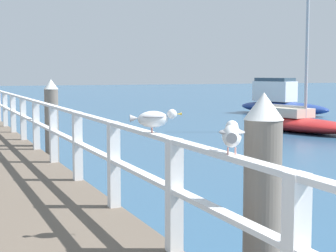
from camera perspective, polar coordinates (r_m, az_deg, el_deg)
pier_railing at (r=9.36m, az=-11.91°, el=-0.07°), size 0.12×16.86×0.96m
dock_piling_near at (r=4.15m, az=9.79°, el=-8.84°), size 0.29×0.29×1.79m
dock_piling_far at (r=11.45m, az=-12.07°, el=0.35°), size 0.29×0.29×1.79m
seagull_foreground at (r=3.68m, az=6.69°, el=-0.89°), size 0.28×0.43×0.21m
seagull_background at (r=4.96m, az=-1.49°, el=0.83°), size 0.47×0.23×0.21m
boat_1 at (r=25.80m, az=11.64°, el=2.46°), size 2.79×5.08×1.67m
boat_3 at (r=18.35m, az=13.50°, el=0.40°), size 2.29×4.53×5.07m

